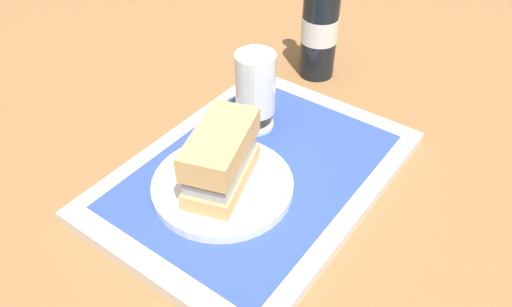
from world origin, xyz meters
name	(u,v)px	position (x,y,z in m)	size (l,w,h in m)	color
ground_plane	(256,180)	(0.00, 0.00, 0.00)	(3.00, 3.00, 0.00)	olive
tray	(256,175)	(0.00, 0.00, 0.01)	(0.44, 0.32, 0.02)	silver
placemat	(256,169)	(0.00, 0.00, 0.02)	(0.38, 0.27, 0.00)	#2D4793
plate	(223,186)	(-0.06, 0.01, 0.03)	(0.19, 0.19, 0.01)	white
sandwich	(222,156)	(-0.06, 0.01, 0.08)	(0.14, 0.10, 0.08)	tan
beer_glass	(255,88)	(0.08, 0.06, 0.09)	(0.06, 0.06, 0.12)	silver
beer_bottle	(320,22)	(0.30, 0.08, 0.10)	(0.07, 0.07, 0.27)	black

